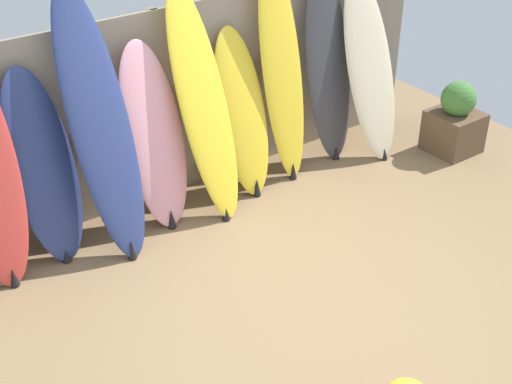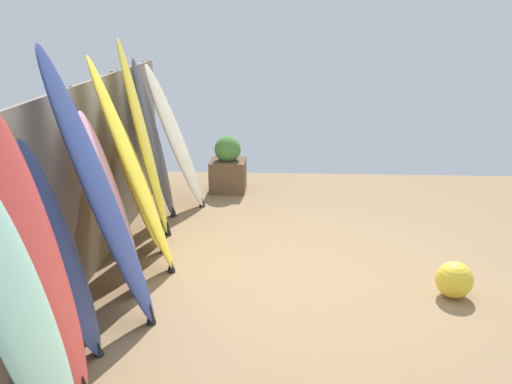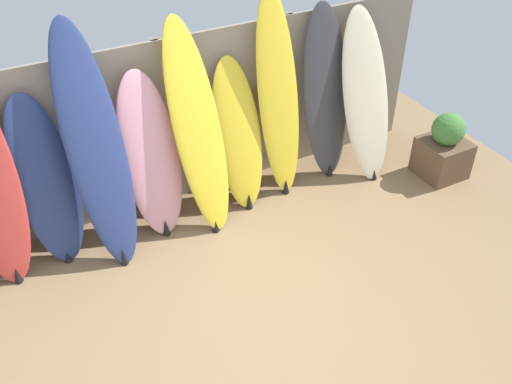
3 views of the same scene
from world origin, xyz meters
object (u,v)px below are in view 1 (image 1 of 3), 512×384
at_px(surfboard_charcoal_8, 329,68).
at_px(planter_box, 455,121).
at_px(surfboard_pink_4, 154,138).
at_px(surfboard_cream_9, 370,69).
at_px(surfboard_navy_3, 101,128).
at_px(surfboard_yellow_6, 242,114).
at_px(surfboard_yellow_7, 282,72).
at_px(surfboard_yellow_5, 204,106).
at_px(surfboard_navy_2, 44,169).

relative_size(surfboard_charcoal_8, planter_box, 2.47).
bearing_deg(surfboard_pink_4, surfboard_cream_9, -2.31).
distance_m(surfboard_navy_3, surfboard_charcoal_8, 2.55).
xyz_separation_m(surfboard_navy_3, planter_box, (3.68, -0.60, -0.76)).
relative_size(surfboard_navy_3, surfboard_charcoal_8, 1.15).
distance_m(surfboard_yellow_6, surfboard_yellow_7, 0.57).
relative_size(surfboard_pink_4, planter_box, 2.12).
distance_m(surfboard_pink_4, surfboard_yellow_5, 0.51).
relative_size(surfboard_yellow_5, surfboard_charcoal_8, 1.08).
bearing_deg(surfboard_charcoal_8, surfboard_yellow_7, -176.46).
distance_m(surfboard_pink_4, surfboard_charcoal_8, 2.05).
xyz_separation_m(surfboard_cream_9, planter_box, (0.73, -0.58, -0.57)).
distance_m(surfboard_charcoal_8, surfboard_cream_9, 0.44).
xyz_separation_m(surfboard_yellow_7, planter_box, (1.76, -0.73, -0.74)).
relative_size(surfboard_navy_2, surfboard_cream_9, 0.89).
relative_size(surfboard_yellow_7, planter_box, 2.79).
height_order(surfboard_charcoal_8, planter_box, surfboard_charcoal_8).
height_order(surfboard_pink_4, surfboard_yellow_7, surfboard_yellow_7).
relative_size(surfboard_cream_9, planter_box, 2.35).
xyz_separation_m(surfboard_navy_2, surfboard_yellow_7, (2.39, -0.02, 0.27)).
bearing_deg(surfboard_yellow_5, surfboard_navy_3, -179.93).
bearing_deg(surfboard_cream_9, planter_box, -38.50).
distance_m(surfboard_navy_2, surfboard_charcoal_8, 3.01).
distance_m(surfboard_yellow_6, surfboard_cream_9, 1.51).
bearing_deg(surfboard_navy_3, planter_box, -9.31).
bearing_deg(surfboard_charcoal_8, surfboard_yellow_6, -176.66).
height_order(surfboard_pink_4, surfboard_yellow_6, surfboard_pink_4).
height_order(surfboard_yellow_5, surfboard_charcoal_8, surfboard_yellow_5).
relative_size(surfboard_navy_3, surfboard_yellow_7, 1.02).
distance_m(surfboard_navy_3, surfboard_yellow_7, 1.93).
bearing_deg(surfboard_navy_2, surfboard_yellow_5, -5.76).
height_order(surfboard_yellow_5, surfboard_yellow_6, surfboard_yellow_5).
bearing_deg(surfboard_yellow_5, surfboard_pink_4, 170.50).
relative_size(surfboard_charcoal_8, surfboard_cream_9, 1.05).
xyz_separation_m(surfboard_charcoal_8, planter_box, (1.14, -0.77, -0.62)).
relative_size(surfboard_navy_2, surfboard_navy_3, 0.74).
relative_size(surfboard_yellow_6, planter_box, 2.01).
xyz_separation_m(surfboard_yellow_6, surfboard_yellow_7, (0.48, 0.03, 0.30)).
xyz_separation_m(surfboard_yellow_5, surfboard_cream_9, (1.98, -0.02, -0.12)).
xyz_separation_m(surfboard_pink_4, surfboard_yellow_5, (0.46, -0.08, 0.21)).
xyz_separation_m(surfboard_navy_2, surfboard_yellow_6, (1.91, -0.05, -0.03)).
relative_size(surfboard_navy_2, surfboard_pink_4, 0.99).
xyz_separation_m(surfboard_yellow_6, surfboard_cream_9, (1.50, -0.12, 0.14)).
height_order(surfboard_navy_3, surfboard_charcoal_8, surfboard_navy_3).
distance_m(surfboard_pink_4, surfboard_yellow_6, 0.94).
height_order(surfboard_navy_3, surfboard_cream_9, surfboard_navy_3).
distance_m(surfboard_yellow_7, planter_box, 2.04).
relative_size(surfboard_navy_2, planter_box, 2.09).
height_order(surfboard_yellow_5, surfboard_cream_9, surfboard_yellow_5).
height_order(surfboard_yellow_6, planter_box, surfboard_yellow_6).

